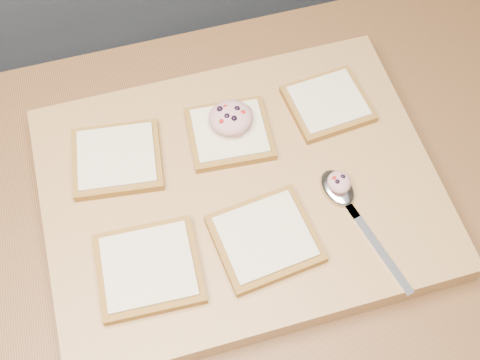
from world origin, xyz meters
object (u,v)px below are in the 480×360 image
at_px(cutting_board, 240,192).
at_px(spoon, 343,196).
at_px(tuna_salad_dollop, 231,118).
at_px(bread_far_center, 229,133).

relative_size(cutting_board, spoon, 2.69).
height_order(tuna_salad_dollop, spoon, tuna_salad_dollop).
relative_size(cutting_board, tuna_salad_dollop, 8.60).
bearing_deg(spoon, tuna_salad_dollop, 128.09).
distance_m(cutting_board, bread_far_center, 0.09).
height_order(bread_far_center, tuna_salad_dollop, tuna_salad_dollop).
bearing_deg(cutting_board, bread_far_center, 84.91).
height_order(cutting_board, spoon, spoon).
bearing_deg(tuna_salad_dollop, cutting_board, -97.59).
xyz_separation_m(bread_far_center, spoon, (0.12, -0.14, -0.00)).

